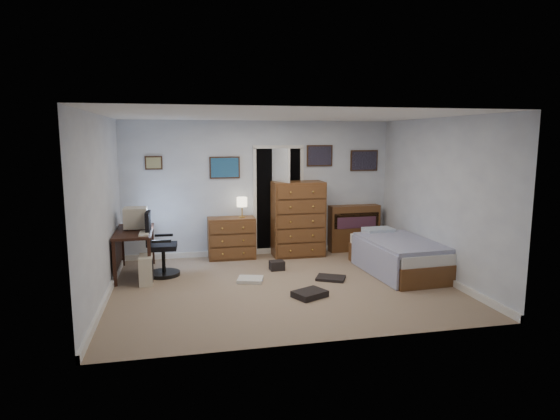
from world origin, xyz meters
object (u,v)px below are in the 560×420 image
object	(u,v)px
computer_desk	(129,241)
office_chair	(159,251)
low_dresser	(232,238)
tall_dresser	(298,219)
bed	(397,255)

from	to	relation	value
computer_desk	office_chair	bearing A→B (deg)	-20.84
computer_desk	low_dresser	world-z (taller)	low_dresser
low_dresser	tall_dresser	distance (m)	1.28
low_dresser	office_chair	bearing A→B (deg)	-145.04
computer_desk	office_chair	distance (m)	0.53
computer_desk	tall_dresser	bearing A→B (deg)	11.83
computer_desk	office_chair	size ratio (longest dim) A/B	1.21
tall_dresser	bed	world-z (taller)	tall_dresser
bed	computer_desk	bearing A→B (deg)	166.25
low_dresser	computer_desk	bearing A→B (deg)	-157.93
computer_desk	tall_dresser	distance (m)	3.03
low_dresser	bed	distance (m)	2.95
low_dresser	bed	size ratio (longest dim) A/B	0.45
computer_desk	tall_dresser	world-z (taller)	tall_dresser
office_chair	low_dresser	size ratio (longest dim) A/B	1.23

